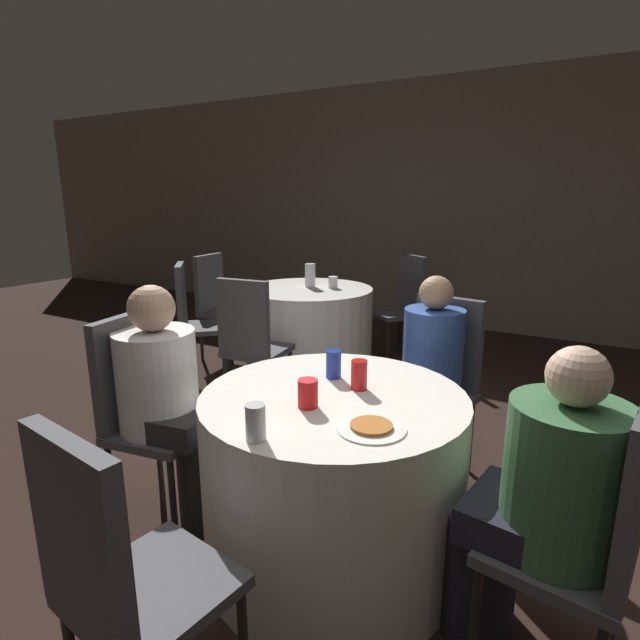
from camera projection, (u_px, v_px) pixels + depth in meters
The scene contains 22 objects.
ground_plane at pixel (356, 562), 2.12m from camera, with size 16.00×16.00×0.00m, color black.
wall_back at pixel (530, 207), 5.30m from camera, with size 16.00×0.06×2.80m.
table_near at pixel (333, 479), 2.07m from camera, with size 1.07×1.07×0.75m.
table_far at pixel (308, 330), 4.34m from camera, with size 1.10×1.10×0.75m.
chair_near_west at pixel (142, 401), 2.34m from camera, with size 0.46×0.46×0.98m.
chair_near_north at pixel (440, 372), 2.73m from camera, with size 0.46×0.46×0.98m.
chair_near_east at pixel (597, 528), 1.45m from camera, with size 0.46×0.45×0.98m.
chair_near_south at pixel (116, 570), 1.28m from camera, with size 0.45×0.45×0.98m.
chair_far_west at pixel (217, 298), 4.70m from camera, with size 0.43×0.43×0.98m.
chair_far_northeast at pixel (404, 299), 4.66m from camera, with size 0.56×0.56×0.98m.
chair_far_south at pixel (250, 336), 3.43m from camera, with size 0.44×0.45×0.98m.
chair_far_southwest at pixel (192, 312), 4.11m from camera, with size 0.56×0.56×0.98m.
person_white_shirt at pixel (171, 404), 2.28m from camera, with size 0.52×0.39×1.13m.
person_blue_shirt at pixel (424, 384), 2.60m from camera, with size 0.35×0.49×1.12m.
person_green_jacket at pixel (535, 508), 1.55m from camera, with size 0.51×0.38×1.11m.
pizza_plate_near at pixel (371, 427), 1.68m from camera, with size 0.24×0.24×0.02m.
soda_can_blue at pixel (334, 364), 2.15m from camera, with size 0.07×0.07×0.12m.
soda_can_silver at pixel (256, 422), 1.60m from camera, with size 0.07×0.07×0.12m.
soda_can_red at pixel (359, 375), 2.02m from camera, with size 0.07×0.07×0.12m.
cup_near at pixel (308, 393), 1.85m from camera, with size 0.08×0.08×0.11m.
bottle_far at pixel (310, 275), 4.28m from camera, with size 0.09×0.09×0.20m.
cup_far at pixel (333, 282), 4.25m from camera, with size 0.08×0.08×0.10m.
Camera 1 is at (0.77, -1.64, 1.51)m, focal length 28.00 mm.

